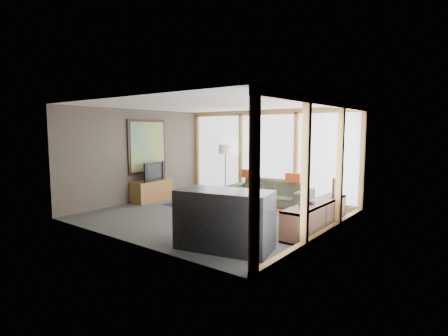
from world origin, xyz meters
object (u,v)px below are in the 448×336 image
Objects in this scene: coffee_table at (217,199)px; television at (152,171)px; sofa at (269,192)px; bar_counter at (224,220)px; bookshelf at (316,216)px; tv_console at (152,191)px; floor_lamp at (225,171)px.

coffee_table is 2.05m from television.
bar_counter is at bearing -74.58° from sofa.
coffee_table is at bearing -83.27° from television.
sofa is at bearing 47.81° from coffee_table.
television is (-4.86, -0.07, 0.57)m from bookshelf.
bar_counter reaches higher than sofa.
sofa is 3.31m from tv_console.
television is at bearing -9.77° from tv_console.
television is at bearing -152.12° from sofa.
bookshelf reaches higher than coffee_table.
coffee_table is (0.65, -1.23, -0.60)m from floor_lamp.
sofa is 1.70m from floor_lamp.
bar_counter is (2.88, -3.81, -0.29)m from floor_lamp.
bar_counter is at bearing -127.97° from television.
tv_console is (-1.85, -0.63, 0.10)m from coffee_table.
television is 0.58× the size of bar_counter.
coffee_table is at bearing 169.40° from bookshelf.
tv_console is 0.56m from television.
sofa is 1.43× the size of bar_counter.
tv_console is at bearing -161.11° from coffee_table.
floor_lamp reaches higher than tv_console.
sofa reaches higher than tv_console.
sofa is 0.99× the size of bookshelf.
television is at bearing 141.03° from bar_counter.
floor_lamp reaches higher than bar_counter.
sofa is at bearing 95.49° from bar_counter.
sofa reaches higher than coffee_table.
bookshelf is 4.89m from television.
coffee_table is at bearing -135.79° from sofa.
television is at bearing -179.15° from bookshelf.
coffee_table is 0.73× the size of bar_counter.
tv_console is (-2.83, -1.71, -0.04)m from sofa.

